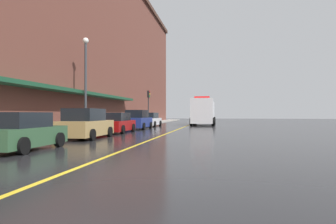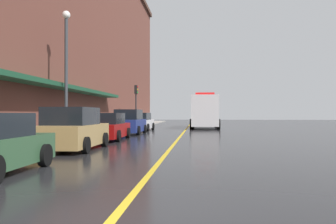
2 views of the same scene
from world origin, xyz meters
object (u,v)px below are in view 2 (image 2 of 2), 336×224
(parked_car_4, at_px, (140,122))
(parked_car_3, at_px, (129,123))
(traffic_light_near, at_px, (136,98))
(street_lamp_left, at_px, (66,60))
(parked_car_1, at_px, (73,130))
(parking_meter_0, at_px, (75,122))
(parked_car_2, at_px, (108,127))
(box_truck, at_px, (205,112))

(parked_car_4, bearing_deg, parked_car_3, -177.33)
(parked_car_3, distance_m, parked_car_4, 5.44)
(parked_car_3, xyz_separation_m, traffic_light_near, (-1.37, 10.25, 2.31))
(street_lamp_left, bearing_deg, parked_car_3, 73.89)
(parked_car_1, xyz_separation_m, parking_meter_0, (-1.35, 3.93, 0.23))
(traffic_light_near, bearing_deg, parking_meter_0, -90.20)
(parked_car_2, bearing_deg, parked_car_3, -1.86)
(parking_meter_0, relative_size, traffic_light_near, 0.31)
(parked_car_3, height_order, street_lamp_left, street_lamp_left)
(parked_car_1, relative_size, box_truck, 0.50)
(parked_car_4, distance_m, traffic_light_near, 5.53)
(parking_meter_0, distance_m, street_lamp_left, 3.40)
(parked_car_1, bearing_deg, parked_car_3, -1.31)
(street_lamp_left, relative_size, traffic_light_near, 1.61)
(parking_meter_0, xyz_separation_m, traffic_light_near, (0.06, 17.55, 2.10))
(parked_car_1, height_order, parked_car_2, parked_car_1)
(parking_meter_0, height_order, street_lamp_left, street_lamp_left)
(street_lamp_left, bearing_deg, parked_car_2, 31.65)
(box_truck, distance_m, parking_meter_0, 19.46)
(parked_car_2, bearing_deg, box_truck, -20.57)
(street_lamp_left, bearing_deg, parked_car_4, 81.21)
(parked_car_3, relative_size, box_truck, 0.50)
(box_truck, distance_m, street_lamp_left, 19.65)
(parked_car_1, bearing_deg, box_truck, -15.68)
(parked_car_2, distance_m, box_truck, 17.62)
(parked_car_1, distance_m, box_truck, 22.78)
(parked_car_4, bearing_deg, parked_car_2, -178.15)
(parked_car_4, xyz_separation_m, street_lamp_left, (-1.93, -12.48, 3.65))
(box_truck, height_order, street_lamp_left, street_lamp_left)
(parked_car_2, bearing_deg, parking_meter_0, 135.37)
(street_lamp_left, distance_m, traffic_light_near, 17.36)
(street_lamp_left, bearing_deg, box_truck, 66.47)
(parked_car_2, bearing_deg, parked_car_4, -1.10)
(parked_car_4, distance_m, street_lamp_left, 13.15)
(box_truck, bearing_deg, parked_car_4, -47.00)
(parked_car_3, bearing_deg, parked_car_4, 1.57)
(parked_car_1, relative_size, parked_car_2, 0.96)
(parked_car_2, height_order, parked_car_4, parked_car_4)
(parked_car_1, relative_size, parking_meter_0, 3.37)
(street_lamp_left, bearing_deg, parking_meter_0, -22.53)
(parking_meter_0, relative_size, street_lamp_left, 0.19)
(box_truck, bearing_deg, parked_car_1, -14.33)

